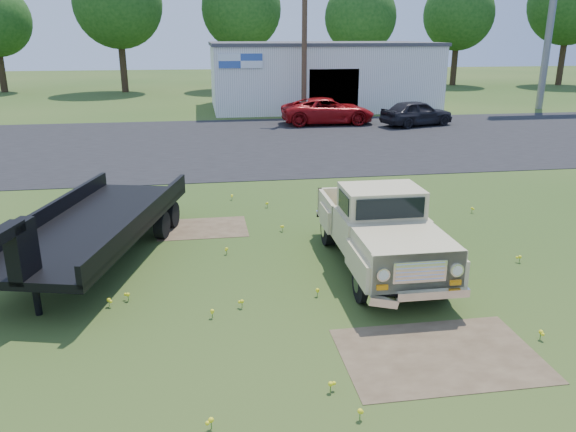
{
  "coord_description": "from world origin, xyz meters",
  "views": [
    {
      "loc": [
        -1.95,
        -10.05,
        4.69
      ],
      "look_at": [
        -0.22,
        1.0,
        1.04
      ],
      "focal_mm": 35.0,
      "sensor_mm": 36.0,
      "label": 1
    }
  ],
  "objects_px": {
    "vintage_pickup_truck": "(380,228)",
    "red_pickup": "(328,111)",
    "flatbed_trailer": "(95,219)",
    "dark_sedan": "(417,113)"
  },
  "relations": [
    {
      "from": "flatbed_trailer",
      "to": "dark_sedan",
      "type": "bearing_deg",
      "value": 64.91
    },
    {
      "from": "red_pickup",
      "to": "flatbed_trailer",
      "type": "bearing_deg",
      "value": 153.06
    },
    {
      "from": "vintage_pickup_truck",
      "to": "flatbed_trailer",
      "type": "height_order",
      "value": "flatbed_trailer"
    },
    {
      "from": "vintage_pickup_truck",
      "to": "dark_sedan",
      "type": "height_order",
      "value": "vintage_pickup_truck"
    },
    {
      "from": "flatbed_trailer",
      "to": "red_pickup",
      "type": "xyz_separation_m",
      "value": [
        9.17,
        17.94,
        -0.23
      ]
    },
    {
      "from": "vintage_pickup_truck",
      "to": "flatbed_trailer",
      "type": "distance_m",
      "value": 6.03
    },
    {
      "from": "red_pickup",
      "to": "dark_sedan",
      "type": "distance_m",
      "value": 4.7
    },
    {
      "from": "flatbed_trailer",
      "to": "dark_sedan",
      "type": "xyz_separation_m",
      "value": [
        13.67,
        16.6,
        -0.25
      ]
    },
    {
      "from": "vintage_pickup_truck",
      "to": "dark_sedan",
      "type": "xyz_separation_m",
      "value": [
        7.81,
        17.99,
        -0.21
      ]
    },
    {
      "from": "vintage_pickup_truck",
      "to": "red_pickup",
      "type": "height_order",
      "value": "vintage_pickup_truck"
    }
  ]
}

